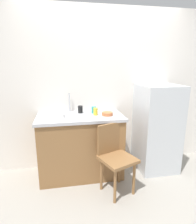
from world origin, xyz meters
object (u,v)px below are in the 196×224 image
Objects in this scene: refrigerator at (156,128)px; terracotta_bowl at (107,114)px; chair at (115,155)px; cup_black at (80,109)px; cup_yellow at (96,112)px; dish_tray at (53,115)px; cup_teal at (94,110)px.

refrigerator reaches higher than terracotta_bowl.
chair is 8.32× the size of cup_black.
refrigerator is 12.98× the size of cup_yellow.
cup_yellow reaches higher than dish_tray.
refrigerator is at bearing 8.02° from chair.
cup_black is at bearing 172.72° from refrigerator.
chair is at bearing -87.84° from terracotta_bowl.
refrigerator is 0.86m from terracotta_bowl.
cup_teal is at bearing 9.07° from dish_tray.
cup_teal is (-0.17, 0.15, 0.03)m from terracotta_bowl.
refrigerator is 0.93m from chair.
cup_black is 0.20m from cup_teal.
refrigerator is 1.22m from cup_black.
cup_yellow is (-0.16, 0.04, 0.03)m from terracotta_bowl.
cup_teal is (-0.97, 0.09, 0.31)m from refrigerator.
refrigerator is 13.67× the size of cup_teal.
cup_black is 0.26m from cup_yellow.
dish_tray is at bearing 178.31° from cup_yellow.
dish_tray is at bearing 127.86° from chair.
refrigerator is 1.50× the size of chair.
cup_black reaches higher than cup_yellow.
refrigerator is at bearing -0.03° from dish_tray.
refrigerator is at bearing 0.98° from cup_yellow.
dish_tray is at bearing -158.96° from cup_black.
dish_tray reaches higher than terracotta_bowl.
cup_yellow reaches higher than cup_teal.
terracotta_bowl reaches higher than chair.
chair is 9.09× the size of cup_teal.
refrigerator is 8.69× the size of terracotta_bowl.
cup_black is 1.04× the size of cup_yellow.
cup_black is at bearing 21.04° from dish_tray.
chair is 1.00m from dish_tray.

